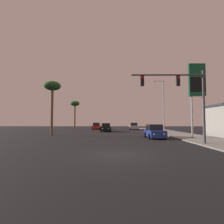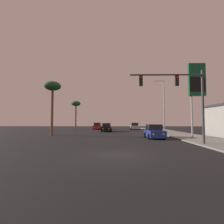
% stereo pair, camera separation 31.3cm
% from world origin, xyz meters
% --- Properties ---
extents(ground_plane, '(120.00, 120.00, 0.00)m').
position_xyz_m(ground_plane, '(0.00, 0.00, 0.00)').
color(ground_plane, black).
extents(sidewalk_right, '(5.00, 60.00, 0.12)m').
position_xyz_m(sidewalk_right, '(9.50, 10.00, 0.06)').
color(sidewalk_right, gray).
rests_on(sidewalk_right, ground).
extents(car_red, '(2.04, 4.32, 1.68)m').
position_xyz_m(car_red, '(-4.58, 32.74, 0.76)').
color(car_red, maroon).
rests_on(car_red, ground).
extents(car_blue, '(2.04, 4.33, 1.68)m').
position_xyz_m(car_blue, '(4.64, 10.54, 0.76)').
color(car_blue, navy).
rests_on(car_blue, ground).
extents(car_black, '(2.04, 4.31, 1.68)m').
position_xyz_m(car_black, '(-1.84, 23.88, 0.76)').
color(car_black, black).
rests_on(car_black, ground).
extents(car_silver, '(2.04, 4.32, 1.68)m').
position_xyz_m(car_silver, '(4.67, 32.28, 0.76)').
color(car_silver, '#B7B7BC').
rests_on(car_silver, ground).
extents(traffic_light_mast, '(6.51, 0.36, 6.50)m').
position_xyz_m(traffic_light_mast, '(5.82, 4.52, 4.68)').
color(traffic_light_mast, '#38383D').
rests_on(traffic_light_mast, sidewalk_right).
extents(street_lamp, '(1.74, 0.24, 9.00)m').
position_xyz_m(street_lamp, '(8.07, 18.78, 5.12)').
color(street_lamp, '#99999E').
rests_on(street_lamp, sidewalk_right).
extents(gas_station_sign, '(2.00, 0.42, 9.00)m').
position_xyz_m(gas_station_sign, '(9.84, 10.23, 6.62)').
color(gas_station_sign, '#99999E').
rests_on(gas_station_sign, sidewalk_right).
extents(palm_tree_near, '(2.40, 2.40, 7.85)m').
position_xyz_m(palm_tree_near, '(-9.23, 14.00, 6.79)').
color(palm_tree_near, brown).
rests_on(palm_tree_near, ground).
extents(palm_tree_far, '(2.40, 2.40, 7.30)m').
position_xyz_m(palm_tree_far, '(-10.33, 34.00, 6.30)').
color(palm_tree_far, brown).
rests_on(palm_tree_far, ground).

